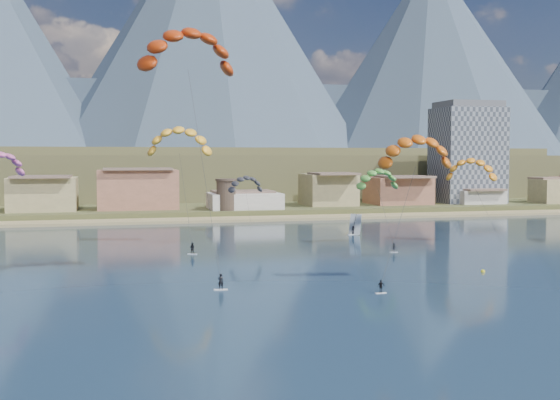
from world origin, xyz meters
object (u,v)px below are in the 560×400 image
buoy (483,272)px  apartment_tower (467,153)px  kitesurfer_orange (416,147)px  kitesurfer_green (378,176)px  windsurfer (354,228)px  watchtower (226,194)px  kitesurfer_yellow (179,137)px  kitesurfer_red (188,44)px

buoy → apartment_tower: bearing=62.0°
kitesurfer_orange → kitesurfer_green: size_ratio=1.24×
apartment_tower → windsurfer: 86.84m
watchtower → kitesurfer_yellow: 56.40m
buoy → watchtower: bearing=102.9°
kitesurfer_orange → kitesurfer_red: bearing=159.2°
apartment_tower → kitesurfer_red: 143.72m
watchtower → kitesurfer_green: bearing=-72.7°
windsurfer → kitesurfer_orange: bearing=-101.5°
apartment_tower → kitesurfer_green: apartment_tower is taller
kitesurfer_yellow → windsurfer: kitesurfer_yellow is taller
apartment_tower → kitesurfer_green: size_ratio=1.88×
kitesurfer_red → buoy: (41.37, -6.74, -31.78)m
apartment_tower → kitesurfer_yellow: 117.55m
kitesurfer_green → buoy: size_ratio=28.36×
windsurfer → buoy: (1.87, -48.91, -1.30)m
kitesurfer_red → kitesurfer_yellow: (2.20, 36.87, -11.55)m
kitesurfer_red → buoy: 52.60m
kitesurfer_red → buoy: size_ratio=58.92×
kitesurfer_green → apartment_tower: bearing=51.2°
kitesurfer_orange → kitesurfer_yellow: bearing=119.0°
watchtower → buoy: 98.09m
kitesurfer_orange → buoy: (12.66, 4.18, -17.80)m
buoy → windsurfer: bearing=92.2°
kitesurfer_red → kitesurfer_green: bearing=34.9°
kitesurfer_orange → buoy: 22.24m
windsurfer → buoy: 48.96m
apartment_tower → windsurfer: bearing=-134.8°
kitesurfer_yellow → kitesurfer_green: (36.54, -9.84, -7.48)m
watchtower → kitesurfer_orange: (9.15, -99.61, 11.53)m
windsurfer → kitesurfer_green: bearing=-92.9°
kitesurfer_yellow → windsurfer: size_ratio=5.80×
kitesurfer_red → windsurfer: bearing=46.9°
kitesurfer_red → kitesurfer_yellow: kitesurfer_red is taller
apartment_tower → kitesurfer_yellow: (-97.36, -65.81, 2.52)m
watchtower → kitesurfer_red: (-19.56, -88.69, 25.52)m
kitesurfer_red → windsurfer: kitesurfer_red is taller
apartment_tower → kitesurfer_yellow: apartment_tower is taller
kitesurfer_yellow → buoy: kitesurfer_yellow is taller
kitesurfer_green → windsurfer: 19.00m
watchtower → windsurfer: watchtower is taller
kitesurfer_orange → windsurfer: (10.79, 53.09, -16.50)m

